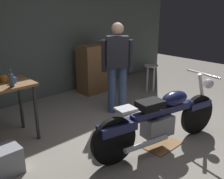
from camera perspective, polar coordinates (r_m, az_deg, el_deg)
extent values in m
plane|color=gray|center=(3.98, 6.98, -11.30)|extent=(12.00, 12.00, 0.00)
cube|color=#56605B|center=(5.66, -15.42, 13.63)|extent=(8.00, 0.12, 3.10)
cylinder|color=#2D2D33|center=(3.98, -16.54, -5.04)|extent=(0.05, 0.05, 0.86)
cylinder|color=#2D2D33|center=(4.43, -19.69, -2.99)|extent=(0.05, 0.05, 0.86)
cylinder|color=black|center=(4.25, 18.45, -5.33)|extent=(0.64, 0.20, 0.64)
cylinder|color=black|center=(3.31, 0.41, -11.43)|extent=(0.64, 0.20, 0.64)
cube|color=#191E4C|center=(4.19, 18.69, -3.12)|extent=(0.46, 0.23, 0.10)
cube|color=#191E4C|center=(3.25, 1.17, -8.50)|extent=(0.55, 0.28, 0.12)
cube|color=gray|center=(3.69, 10.07, -8.02)|extent=(0.48, 0.33, 0.28)
cube|color=#191E4C|center=(3.67, 11.43, -4.67)|extent=(1.10, 0.32, 0.10)
ellipsoid|color=#191E4C|center=(3.74, 13.82, -1.88)|extent=(0.48, 0.31, 0.20)
cube|color=black|center=(3.45, 8.54, -3.30)|extent=(0.40, 0.31, 0.10)
cube|color=silver|center=(3.22, 3.07, -4.40)|extent=(0.28, 0.25, 0.03)
cylinder|color=silver|center=(4.18, 19.44, -0.99)|extent=(0.27, 0.10, 0.68)
cylinder|color=silver|center=(4.06, 19.57, 3.31)|extent=(0.16, 0.59, 0.03)
sphere|color=silver|center=(4.23, 20.69, 1.22)|extent=(0.16, 0.16, 0.16)
cylinder|color=silver|center=(3.48, 7.73, -11.89)|extent=(0.70, 0.21, 0.07)
cylinder|color=#3C4D74|center=(4.81, 2.33, -0.06)|extent=(0.15, 0.15, 0.88)
cylinder|color=#3C4D74|center=(4.79, -0.06, -0.10)|extent=(0.15, 0.15, 0.88)
cube|color=#26262D|center=(4.62, 1.19, 8.42)|extent=(0.43, 0.41, 0.56)
cylinder|color=#26262D|center=(4.66, 4.16, 7.45)|extent=(0.09, 0.09, 0.58)
cylinder|color=#26262D|center=(4.62, -1.81, 7.41)|extent=(0.09, 0.09, 0.58)
sphere|color=tan|center=(4.56, 1.23, 13.36)|extent=(0.22, 0.22, 0.22)
cylinder|color=#B2B2B7|center=(5.95, 8.73, 5.30)|extent=(0.32, 0.32, 0.02)
cylinder|color=#B2B2B7|center=(6.11, 9.22, 2.53)|extent=(0.02, 0.02, 0.62)
cylinder|color=#B2B2B7|center=(6.09, 7.77, 2.55)|extent=(0.02, 0.02, 0.62)
cylinder|color=#B2B2B7|center=(5.94, 7.93, 2.13)|extent=(0.02, 0.02, 0.62)
cylinder|color=#B2B2B7|center=(5.96, 9.41, 2.12)|extent=(0.02, 0.02, 0.62)
cube|color=brown|center=(5.97, -3.72, 4.73)|extent=(0.80, 0.44, 1.10)
sphere|color=tan|center=(5.73, -2.29, 7.25)|extent=(0.04, 0.04, 0.04)
sphere|color=tan|center=(5.80, -2.25, 4.35)|extent=(0.04, 0.04, 0.04)
sphere|color=tan|center=(5.88, -2.21, 1.51)|extent=(0.04, 0.04, 0.04)
cube|color=olive|center=(3.92, 10.88, -11.92)|extent=(0.56, 0.40, 0.01)
cube|color=gray|center=(3.45, -23.38, -14.63)|extent=(0.44, 0.32, 0.34)
cylinder|color=orange|center=(4.00, -23.06, 2.19)|extent=(0.09, 0.09, 0.10)
torus|color=orange|center=(4.01, -22.43, 2.40)|extent=(0.05, 0.01, 0.05)
cylinder|color=#2D51AD|center=(3.89, -21.23, 1.94)|extent=(0.09, 0.09, 0.09)
torus|color=#2D51AD|center=(3.91, -20.59, 2.15)|extent=(0.05, 0.01, 0.05)
cylinder|color=#3F4C59|center=(3.71, -21.51, 1.88)|extent=(0.06, 0.06, 0.18)
cylinder|color=#3F4C59|center=(3.68, -21.72, 3.60)|extent=(0.03, 0.03, 0.05)
cylinder|color=black|center=(3.68, -21.78, 4.05)|extent=(0.03, 0.03, 0.01)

